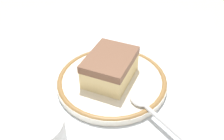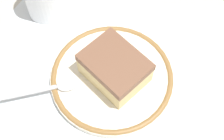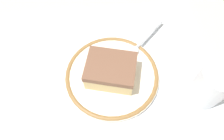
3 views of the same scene
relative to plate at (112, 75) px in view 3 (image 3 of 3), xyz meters
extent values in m
plane|color=#B7B2A8|center=(-0.04, 0.01, -0.01)|extent=(2.40, 2.40, 0.00)
cube|color=silver|center=(-0.04, 0.01, -0.01)|extent=(0.54, 0.40, 0.00)
cylinder|color=silver|center=(0.00, 0.00, 0.00)|extent=(0.20, 0.20, 0.01)
torus|color=olive|center=(0.00, 0.00, 0.00)|extent=(0.20, 0.20, 0.01)
cube|color=beige|center=(0.00, 0.00, 0.02)|extent=(0.11, 0.10, 0.03)
cube|color=brown|center=(0.00, 0.00, 0.04)|extent=(0.11, 0.10, 0.01)
ellipsoid|color=silver|center=(0.05, 0.05, 0.01)|extent=(0.04, 0.04, 0.01)
cylinder|color=silver|center=(0.10, 0.10, 0.01)|extent=(0.08, 0.08, 0.01)
cylinder|color=white|center=(0.18, -0.06, 0.04)|extent=(0.06, 0.06, 0.09)
cylinder|color=silver|center=(0.18, -0.06, 0.02)|extent=(0.06, 0.06, 0.06)
cube|color=white|center=(-0.12, 0.12, -0.01)|extent=(0.18, 0.18, 0.00)
camera|label=1|loc=(0.34, 0.04, 0.30)|focal=40.35mm
camera|label=2|loc=(-0.12, 0.21, 0.47)|focal=53.08mm
camera|label=3|loc=(-0.02, -0.19, 0.38)|focal=32.15mm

